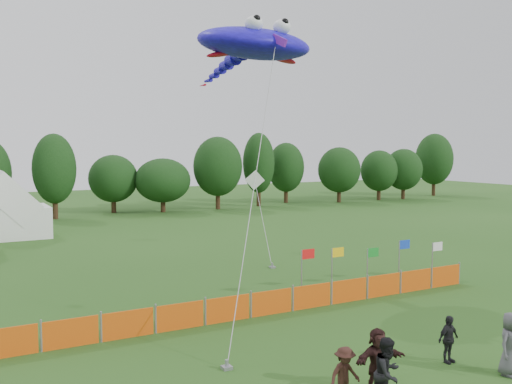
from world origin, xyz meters
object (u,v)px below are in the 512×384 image
spectator_e (510,344)px  spectator_f (378,359)px  spectator_c (345,375)px  spectator_b (388,373)px  stingray_kite (251,46)px  spectator_d (448,339)px  tent_right (11,212)px  barrier_fence (271,302)px

spectator_e → spectator_f: spectator_e is taller
spectator_c → spectator_e: size_ratio=0.81×
spectator_b → stingray_kite: (3.62, 14.26, 10.91)m
spectator_f → spectator_d: bearing=11.6°
spectator_d → spectator_c: bearing=-176.3°
spectator_e → stingray_kite: bearing=85.1°
spectator_e → spectator_d: bearing=108.5°
spectator_c → spectator_f: size_ratio=0.87×
tent_right → spectator_f: tent_right is taller
tent_right → spectator_e: 37.01m
spectator_b → tent_right: bearing=80.8°
spectator_b → stingray_kite: size_ratio=0.11×
spectator_b → spectator_e: spectator_e is taller
spectator_b → spectator_e: (4.77, -0.06, 0.00)m
spectator_c → spectator_f: (1.32, 0.21, 0.12)m
spectator_d → spectator_f: spectator_f is taller
spectator_b → spectator_c: 1.14m
barrier_fence → spectator_c: 8.34m
tent_right → spectator_d: (9.55, -33.90, -1.17)m
spectator_b → spectator_f: 1.15m
barrier_fence → spectator_b: (-1.61, -8.79, 0.46)m
tent_right → barrier_fence: bearing=-74.8°
tent_right → spectator_b: (5.64, -35.44, -0.98)m
spectator_c → spectator_e: spectator_e is taller
spectator_c → spectator_b: bearing=-50.0°
barrier_fence → spectator_f: 7.86m
spectator_f → stingray_kite: stingray_kite is taller
spectator_b → spectator_e: size_ratio=1.00×
barrier_fence → spectator_d: bearing=-72.4°
spectator_e → stingray_kite: (-1.15, 14.32, 10.91)m
tent_right → spectator_b: 35.90m
spectator_d → tent_right: bearing=100.5°
barrier_fence → spectator_b: bearing=-100.4°
barrier_fence → spectator_c: bearing=-106.7°
barrier_fence → spectator_e: (3.16, -8.86, 0.46)m
barrier_fence → tent_right: bearing=105.2°
spectator_c → stingray_kite: (4.41, 13.46, 11.10)m
tent_right → spectator_f: (6.18, -34.43, -1.04)m
spectator_e → stingray_kite: size_ratio=0.11×
stingray_kite → tent_right: bearing=113.6°
spectator_c → spectator_d: bearing=4.6°
spectator_c → barrier_fence: bearing=69.0°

